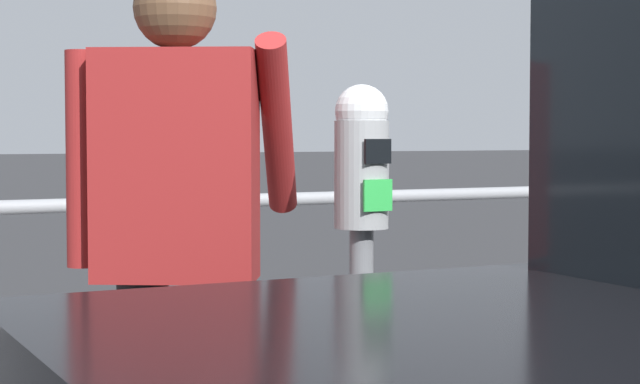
% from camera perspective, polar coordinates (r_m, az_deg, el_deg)
% --- Properties ---
extents(parking_meter, '(0.16, 0.17, 1.44)m').
position_cam_1_polar(parking_meter, '(3.16, 2.19, -1.98)').
color(parking_meter, slate).
rests_on(parking_meter, sidewalk_curb).
extents(pedestrian_at_meter, '(0.76, 0.45, 1.78)m').
position_cam_1_polar(pedestrian_at_meter, '(3.16, -7.48, -1.94)').
color(pedestrian_at_meter, black).
rests_on(pedestrian_at_meter, sidewalk_curb).
extents(background_railing, '(24.06, 0.06, 1.03)m').
position_cam_1_polar(background_railing, '(4.92, -3.83, -3.51)').
color(background_railing, gray).
rests_on(background_railing, sidewalk_curb).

